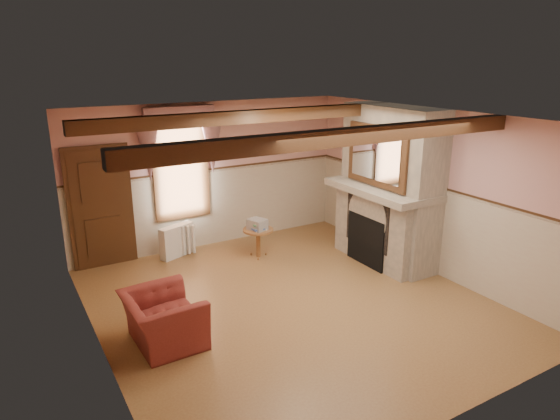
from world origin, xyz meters
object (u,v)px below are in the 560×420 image
side_table (258,243)px  mantel_clock (354,172)px  armchair (163,319)px  oil_lamp (369,174)px  radiator (177,241)px  bowl (391,186)px

side_table → mantel_clock: (1.81, -0.48, 1.25)m
armchair → oil_lamp: oil_lamp is taller
radiator → oil_lamp: oil_lamp is taller
radiator → bowl: bowl is taller
side_table → radiator: size_ratio=0.80×
radiator → oil_lamp: bearing=-50.3°
armchair → side_table: (2.45, 1.97, -0.06)m
armchair → radiator: 3.01m
mantel_clock → oil_lamp: oil_lamp is taller
side_table → mantel_clock: 2.25m
bowl → armchair: bearing=-173.7°
side_table → oil_lamp: size_ratio=2.01×
mantel_clock → side_table: bearing=165.1°
radiator → bowl: (3.10, -2.31, 1.16)m
radiator → oil_lamp: (3.10, -1.72, 1.26)m
bowl → oil_lamp: bearing=90.0°
side_table → bowl: (1.81, -1.49, 1.19)m
armchair → bowl: size_ratio=2.98×
armchair → bowl: 4.43m
bowl → oil_lamp: (0.00, 0.59, 0.10)m
side_table → bowl: 2.63m
side_table → oil_lamp: (1.81, -0.90, 1.29)m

